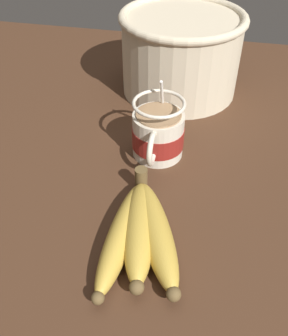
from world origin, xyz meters
The scene contains 4 objects.
table centered at (0.00, 0.00, 1.40)cm, with size 116.21×116.21×2.80cm.
coffee_mug centered at (-4.08, 3.82, 7.12)cm, with size 14.97×9.08×13.56cm.
banana_bunch centered at (15.74, 5.00, 4.82)cm, with size 22.51×12.43×4.37cm.
woven_basket centered at (-27.62, 4.31, 11.71)cm, with size 25.98×25.98×16.97cm.
Camera 1 is at (47.71, 12.34, 45.44)cm, focal length 40.00 mm.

